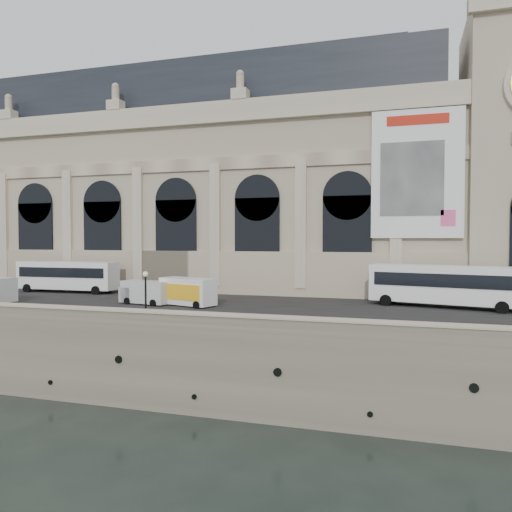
# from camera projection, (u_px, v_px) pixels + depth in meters

# --- Properties ---
(ground) EXTENTS (260.00, 260.00, 0.00)m
(ground) POSITION_uv_depth(u_px,v_px,m) (96.00, 405.00, 37.18)
(ground) COLOR black
(ground) RESTS_ON ground
(quay) EXTENTS (160.00, 70.00, 6.00)m
(quay) POSITION_uv_depth(u_px,v_px,m) (243.00, 305.00, 70.55)
(quay) COLOR gray
(quay) RESTS_ON ground
(street) EXTENTS (160.00, 24.00, 0.06)m
(street) POSITION_uv_depth(u_px,v_px,m) (178.00, 302.00, 50.36)
(street) COLOR #2D2D2D
(street) RESTS_ON quay
(parapet) EXTENTS (160.00, 1.40, 1.21)m
(parapet) POSITION_uv_depth(u_px,v_px,m) (100.00, 316.00, 37.52)
(parapet) COLOR gray
(parapet) RESTS_ON quay
(museum) EXTENTS (69.00, 18.70, 29.10)m
(museum) POSITION_uv_depth(u_px,v_px,m) (192.00, 185.00, 67.74)
(museum) COLOR #C0B193
(museum) RESTS_ON quay
(bus_left) EXTENTS (12.57, 3.12, 3.69)m
(bus_left) POSITION_uv_depth(u_px,v_px,m) (67.00, 275.00, 59.28)
(bus_left) COLOR white
(bus_left) RESTS_ON quay
(bus_right) EXTENTS (13.61, 5.71, 3.93)m
(bus_right) POSITION_uv_depth(u_px,v_px,m) (443.00, 284.00, 46.09)
(bus_right) COLOR white
(bus_right) RESTS_ON quay
(van_c) EXTENTS (5.46, 2.88, 2.31)m
(van_c) POSITION_uv_depth(u_px,v_px,m) (144.00, 292.00, 48.70)
(van_c) COLOR silver
(van_c) RESTS_ON quay
(box_truck) EXTENTS (6.98, 4.02, 2.68)m
(box_truck) POSITION_uv_depth(u_px,v_px,m) (185.00, 292.00, 47.63)
(box_truck) COLOR white
(box_truck) RESTS_ON quay
(lamp_right) EXTENTS (0.40, 0.40, 3.97)m
(lamp_right) POSITION_uv_depth(u_px,v_px,m) (146.00, 298.00, 37.59)
(lamp_right) COLOR black
(lamp_right) RESTS_ON quay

